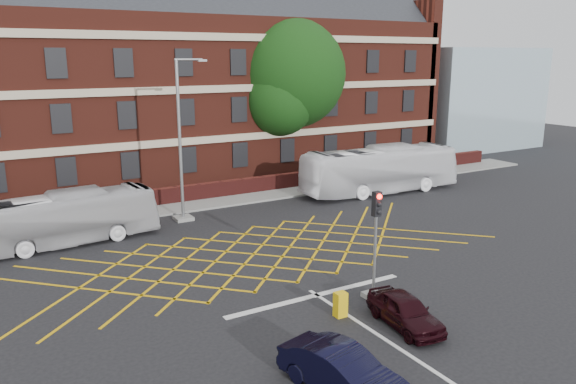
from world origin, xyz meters
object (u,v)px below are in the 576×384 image
bus_right (380,170)px  utility_cabinet (340,304)px  bus_left (59,219)px  car_navy (342,371)px  car_maroon (405,311)px  deciduous_tree (291,81)px  traffic_light_near (375,255)px  street_lamp (182,166)px

bus_right → utility_cabinet: 19.65m
bus_left → bus_right: bus_right is taller
car_navy → car_maroon: 4.71m
car_navy → bus_left: bearing=90.6°
bus_right → utility_cabinet: bearing=140.2°
bus_left → deciduous_tree: bearing=-68.9°
car_maroon → traffic_light_near: (0.55, 2.42, 1.18)m
deciduous_tree → street_lamp: size_ratio=1.33×
bus_right → traffic_light_near: size_ratio=2.69×
bus_right → car_navy: bus_right is taller
bus_right → traffic_light_near: traffic_light_near is taller
deciduous_tree → utility_cabinet: (-11.22, -22.48, -6.86)m
car_navy → street_lamp: street_lamp is taller
bus_left → car_navy: bus_left is taller
deciduous_tree → traffic_light_near: bearing=-112.8°
car_navy → deciduous_tree: deciduous_tree is taller
car_maroon → deciduous_tree: size_ratio=0.28×
bus_right → car_navy: 24.31m
utility_cabinet → bus_right: bearing=46.5°
bus_left → traffic_light_near: 16.00m
bus_left → utility_cabinet: bearing=-155.8°
traffic_light_near → deciduous_tree: bearing=67.2°
deciduous_tree → traffic_light_near: size_ratio=2.83×
utility_cabinet → car_navy: bearing=-125.0°
bus_left → utility_cabinet: (7.42, -13.54, -0.87)m
bus_left → traffic_light_near: traffic_light_near is taller
car_navy → traffic_light_near: 6.67m
utility_cabinet → car_maroon: bearing=-49.4°
traffic_light_near → street_lamp: size_ratio=0.47×
bus_left → traffic_light_near: size_ratio=2.24×
deciduous_tree → utility_cabinet: size_ratio=13.05×
deciduous_tree → traffic_light_near: 24.31m
bus_right → street_lamp: street_lamp is taller
car_maroon → bus_right: bearing=60.3°
bus_left → car_navy: bearing=-169.4°
street_lamp → utility_cabinet: size_ratio=9.81×
bus_right → traffic_light_near: bearing=143.5°
car_navy → car_maroon: (4.21, 2.11, -0.07)m
bus_left → car_maroon: bus_left is taller
car_navy → street_lamp: 18.84m
deciduous_tree → utility_cabinet: deciduous_tree is taller
bus_left → traffic_light_near: (9.47, -12.88, 0.43)m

